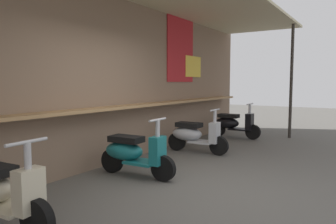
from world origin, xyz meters
TOP-DOWN VIEW (x-y plane):
  - ground_plane at (0.00, 0.00)m, footprint 34.79×34.79m
  - market_stall_facade at (0.00, 1.85)m, footprint 12.42×2.52m
  - scooter_teal at (0.01, 1.08)m, footprint 0.48×1.40m
  - scooter_silver at (2.13, 1.08)m, footprint 0.46×1.40m
  - scooter_black at (4.40, 1.08)m, footprint 0.46×1.40m

SIDE VIEW (x-z plane):
  - ground_plane at x=0.00m, z-range 0.00..0.00m
  - scooter_teal at x=0.01m, z-range -0.10..0.87m
  - scooter_silver at x=2.13m, z-range -0.10..0.87m
  - scooter_black at x=4.40m, z-range -0.10..0.87m
  - market_stall_facade at x=0.00m, z-range 0.19..3.52m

